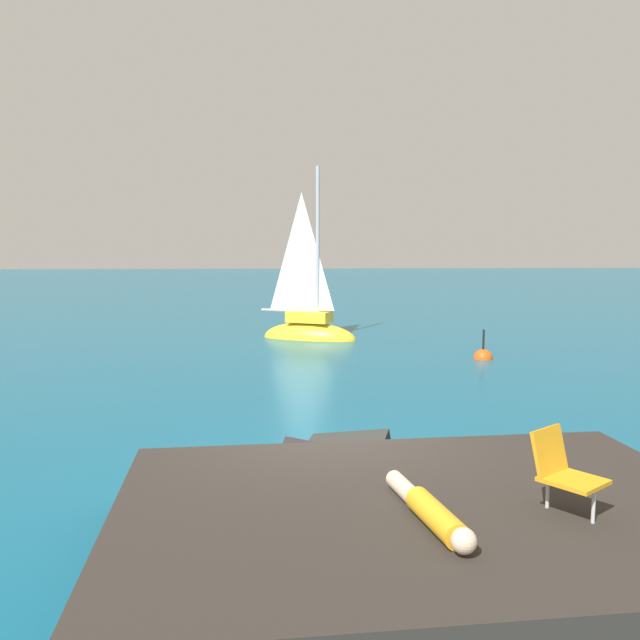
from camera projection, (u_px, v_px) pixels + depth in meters
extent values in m
plane|color=#0F5675|center=(328.00, 483.00, 9.20)|extent=(160.00, 160.00, 0.00)
cube|color=#2D2823|center=(424.00, 536.00, 6.68)|extent=(6.50, 4.73, 0.73)
cube|color=#292327|center=(308.00, 482.00, 9.23)|extent=(1.21, 1.40, 0.98)
cube|color=#2A2B27|center=(345.00, 478.00, 9.37)|extent=(1.69, 1.83, 1.14)
ellipsoid|color=yellow|center=(309.00, 339.00, 23.12)|extent=(3.60, 2.43, 1.17)
cube|color=yellow|center=(309.00, 317.00, 23.03)|extent=(1.70, 1.35, 0.38)
cylinder|color=#B7B7BC|center=(318.00, 245.00, 22.63)|extent=(0.13, 0.13, 5.33)
cylinder|color=#B2B2B7|center=(289.00, 311.00, 23.26)|extent=(2.00, 0.94, 0.10)
pyramid|color=white|center=(302.00, 251.00, 22.86)|extent=(1.59, 0.73, 4.05)
cylinder|color=gold|center=(436.00, 517.00, 5.98)|extent=(0.41, 0.93, 0.24)
cylinder|color=beige|center=(406.00, 490.00, 6.71)|extent=(0.31, 0.72, 0.18)
sphere|color=beige|center=(464.00, 541.00, 5.45)|extent=(0.22, 0.22, 0.22)
cube|color=orange|center=(573.00, 480.00, 6.25)|extent=(0.70, 0.70, 0.04)
cube|color=orange|center=(549.00, 451.00, 6.42)|extent=(0.47, 0.41, 0.45)
cylinder|color=silver|center=(594.00, 505.00, 6.11)|extent=(0.04, 0.04, 0.35)
cylinder|color=silver|center=(548.00, 491.00, 6.47)|extent=(0.04, 0.04, 0.35)
sphere|color=#EA5114|center=(483.00, 359.00, 19.11)|extent=(0.56, 0.56, 0.56)
cylinder|color=black|center=(483.00, 340.00, 19.05)|extent=(0.06, 0.06, 0.60)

